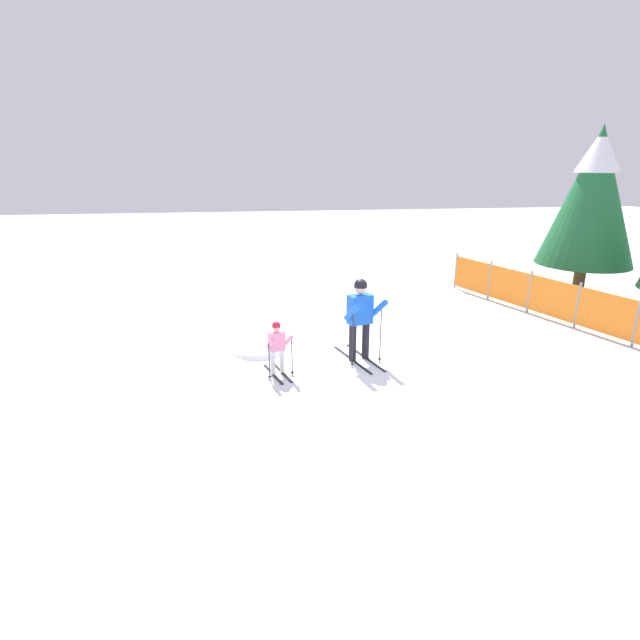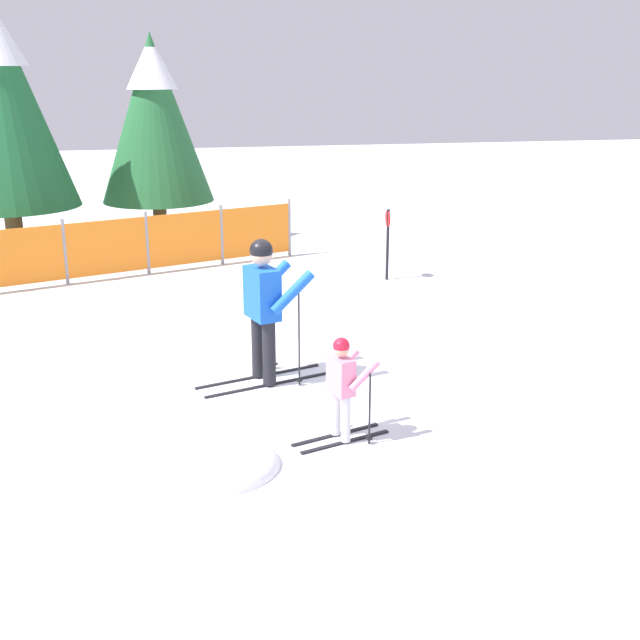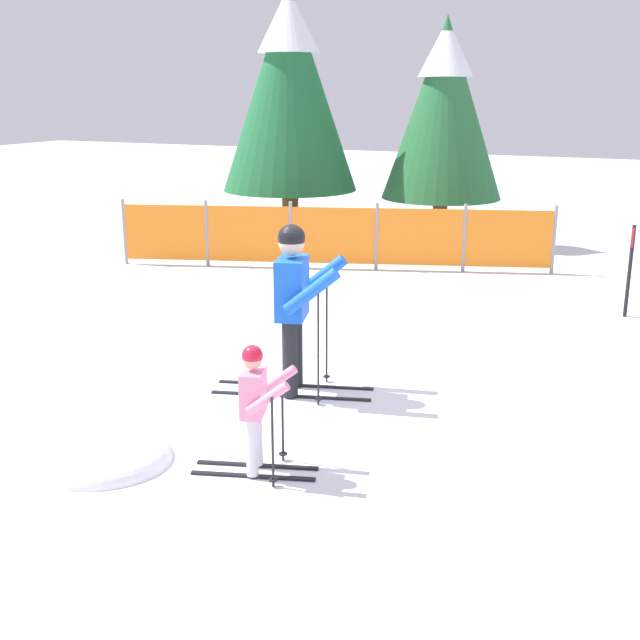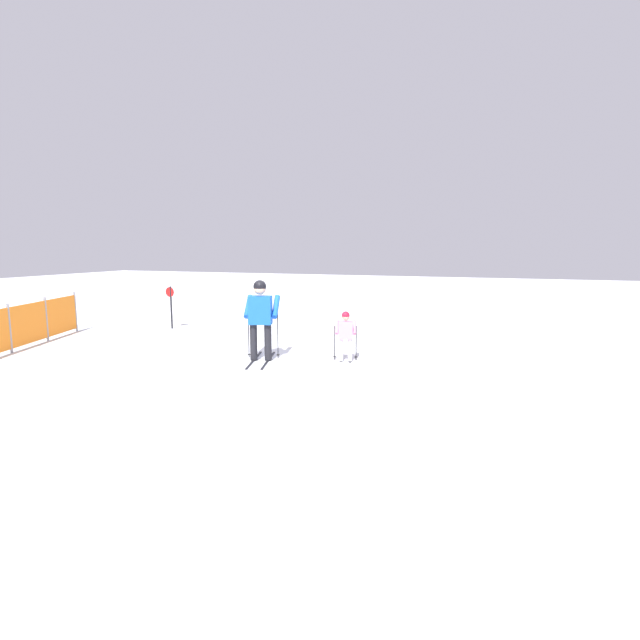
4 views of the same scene
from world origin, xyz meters
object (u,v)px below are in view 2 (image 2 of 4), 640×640
at_px(skier_child, 343,381).
at_px(safety_fence, 107,247).
at_px(skier_adult, 264,298).
at_px(trail_marker, 388,236).
at_px(conifer_near, 0,100).
at_px(conifer_far, 154,116).

xyz_separation_m(skier_child, safety_fence, (-2.42, 7.07, -0.05)).
distance_m(skier_adult, safety_fence, 5.73).
xyz_separation_m(skier_child, trail_marker, (2.29, 5.97, 0.15)).
bearing_deg(safety_fence, trail_marker, -13.18).
bearing_deg(skier_child, skier_adult, 88.79).
bearing_deg(trail_marker, conifer_near, 154.78).
height_order(conifer_near, trail_marker, conifer_near).
height_order(skier_adult, conifer_far, conifer_far).
height_order(safety_fence, conifer_far, conifer_far).
bearing_deg(skier_child, conifer_near, 97.48).
bearing_deg(safety_fence, skier_adult, -70.31).
bearing_deg(conifer_near, skier_child, -65.10).
relative_size(skier_child, safety_fence, 0.15).
relative_size(skier_child, conifer_near, 0.22).
height_order(skier_adult, trail_marker, skier_adult).
bearing_deg(safety_fence, conifer_near, 132.26).
distance_m(skier_adult, conifer_near, 8.43).
distance_m(skier_child, conifer_far, 10.25).
height_order(skier_child, conifer_near, conifer_near).
bearing_deg(skier_adult, trail_marker, 40.60).
height_order(conifer_far, conifer_near, conifer_near).
bearing_deg(skier_child, conifer_far, 80.77).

